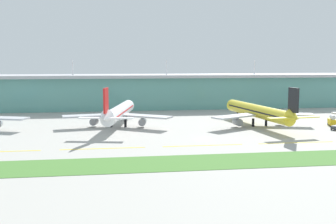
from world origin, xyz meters
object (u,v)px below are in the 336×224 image
object	(u,v)px
pushback_tug	(336,127)
airliner_near_middle	(119,112)
airliner_far_middle	(258,112)
fuel_truck	(332,121)

from	to	relation	value
pushback_tug	airliner_near_middle	bearing A→B (deg)	166.28
airliner_near_middle	airliner_far_middle	bearing A→B (deg)	-6.23
airliner_far_middle	fuel_truck	xyz separation A→B (m)	(33.12, -4.67, -4.19)
airliner_far_middle	airliner_near_middle	bearing A→B (deg)	173.77
airliner_far_middle	pushback_tug	xyz separation A→B (m)	(28.59, -15.39, -5.35)
airliner_near_middle	pushback_tug	size ratio (longest dim) A/B	12.16
airliner_near_middle	fuel_truck	world-z (taller)	airliner_near_middle
airliner_far_middle	pushback_tug	distance (m)	32.91
fuel_truck	pushback_tug	bearing A→B (deg)	-112.90
airliner_far_middle	pushback_tug	world-z (taller)	airliner_far_middle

